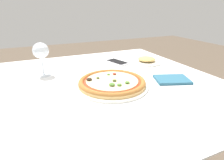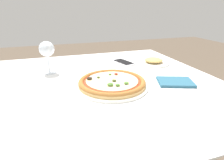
# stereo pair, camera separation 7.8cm
# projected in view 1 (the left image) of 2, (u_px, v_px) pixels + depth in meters

# --- Properties ---
(dining_table) EXTENTS (1.38, 1.04, 0.76)m
(dining_table) POSITION_uv_depth(u_px,v_px,m) (68.00, 105.00, 0.82)
(dining_table) COLOR #997047
(dining_table) RESTS_ON ground_plane
(pizza_plate) EXTENTS (0.31, 0.31, 0.04)m
(pizza_plate) POSITION_uv_depth(u_px,v_px,m) (112.00, 83.00, 0.79)
(pizza_plate) COLOR white
(pizza_plate) RESTS_ON dining_table
(wine_glass_far_left) EXTENTS (0.07, 0.07, 0.16)m
(wine_glass_far_left) POSITION_uv_depth(u_px,v_px,m) (41.00, 52.00, 0.88)
(wine_glass_far_left) COLOR silver
(wine_glass_far_left) RESTS_ON dining_table
(cell_phone) EXTENTS (0.11, 0.16, 0.01)m
(cell_phone) POSITION_uv_depth(u_px,v_px,m) (117.00, 62.00, 1.12)
(cell_phone) COLOR white
(cell_phone) RESTS_ON dining_table
(side_plate) EXTENTS (0.18, 0.18, 0.04)m
(side_plate) POSITION_uv_depth(u_px,v_px,m) (147.00, 61.00, 1.12)
(side_plate) COLOR white
(side_plate) RESTS_ON dining_table
(napkin_folded) EXTENTS (0.18, 0.15, 0.01)m
(napkin_folded) POSITION_uv_depth(u_px,v_px,m) (172.00, 79.00, 0.86)
(napkin_folded) COLOR #2D607A
(napkin_folded) RESTS_ON dining_table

